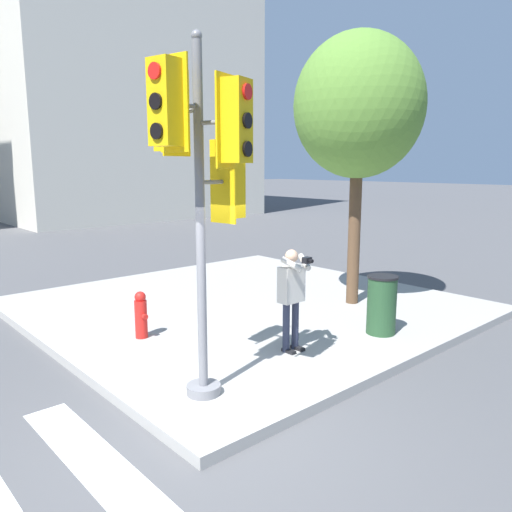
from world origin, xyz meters
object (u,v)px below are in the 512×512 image
at_px(trash_bin, 382,305).
at_px(person_photographer, 292,291).
at_px(fire_hydrant, 141,315).
at_px(traffic_signal_pole, 201,159).
at_px(street_tree, 359,107).

bearing_deg(trash_bin, person_photographer, 165.17).
xyz_separation_m(fire_hydrant, trash_bin, (3.16, -2.54, 0.12)).
bearing_deg(fire_hydrant, traffic_signal_pole, -100.47).
xyz_separation_m(person_photographer, trash_bin, (1.73, -0.46, -0.44)).
distance_m(street_tree, trash_bin, 3.97).
relative_size(traffic_signal_pole, person_photographer, 2.71).
distance_m(person_photographer, trash_bin, 1.84).
height_order(traffic_signal_pole, trash_bin, traffic_signal_pole).
xyz_separation_m(person_photographer, street_tree, (2.93, 1.07, 3.01)).
bearing_deg(traffic_signal_pole, trash_bin, -2.27).
distance_m(traffic_signal_pole, trash_bin, 4.33).
xyz_separation_m(person_photographer, fire_hydrant, (-1.44, 2.08, -0.56)).
distance_m(person_photographer, street_tree, 4.34).
bearing_deg(person_photographer, trash_bin, -14.83).
xyz_separation_m(street_tree, trash_bin, (-1.21, -1.53, -3.46)).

